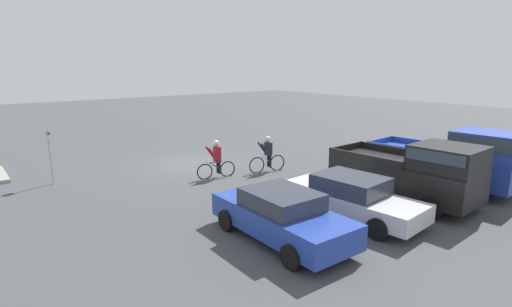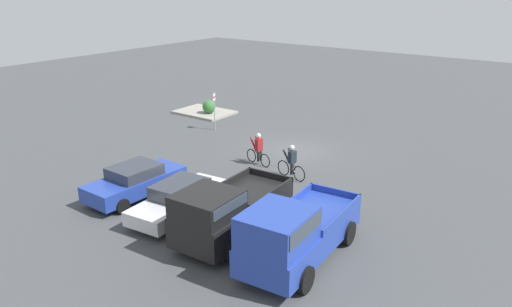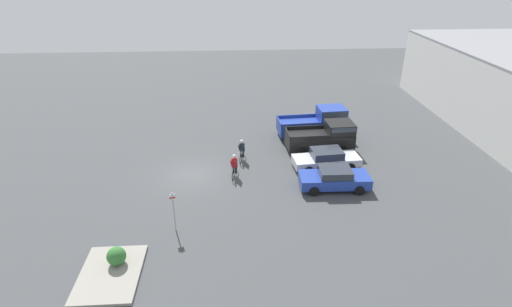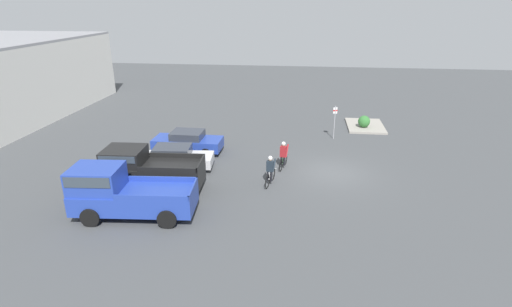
# 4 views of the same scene
# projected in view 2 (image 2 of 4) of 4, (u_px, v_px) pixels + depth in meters

# --- Properties ---
(ground_plane) EXTENTS (80.00, 80.00, 0.00)m
(ground_plane) POSITION_uv_depth(u_px,v_px,m) (295.00, 151.00, 27.37)
(ground_plane) COLOR #424447
(pickup_truck_0) EXTENTS (2.58, 5.63, 2.38)m
(pickup_truck_0) POSITION_uv_depth(u_px,v_px,m) (294.00, 232.00, 16.05)
(pickup_truck_0) COLOR #233D9E
(pickup_truck_0) RESTS_ON ground_plane
(pickup_truck_1) EXTENTS (2.48, 5.12, 2.23)m
(pickup_truck_1) POSITION_uv_depth(u_px,v_px,m) (228.00, 211.00, 17.73)
(pickup_truck_1) COLOR black
(pickup_truck_1) RESTS_ON ground_plane
(sedan_0) EXTENTS (2.24, 4.81, 1.37)m
(sedan_0) POSITION_uv_depth(u_px,v_px,m) (181.00, 198.00, 19.81)
(sedan_0) COLOR silver
(sedan_0) RESTS_ON ground_plane
(sedan_1) EXTENTS (2.05, 4.48, 1.41)m
(sedan_1) POSITION_uv_depth(u_px,v_px,m) (135.00, 181.00, 21.45)
(sedan_1) COLOR #233D9E
(sedan_1) RESTS_ON ground_plane
(cyclist_0) EXTENTS (1.71, 0.54, 1.67)m
(cyclist_0) POSITION_uv_depth(u_px,v_px,m) (258.00, 149.00, 25.16)
(cyclist_0) COLOR black
(cyclist_0) RESTS_ON ground_plane
(cyclist_1) EXTENTS (1.77, 0.54, 1.66)m
(cyclist_1) POSITION_uv_depth(u_px,v_px,m) (292.00, 162.00, 23.41)
(cyclist_1) COLOR black
(cyclist_1) RESTS_ON ground_plane
(fire_lane_sign) EXTENTS (0.10, 0.30, 2.42)m
(fire_lane_sign) POSITION_uv_depth(u_px,v_px,m) (214.00, 107.00, 30.68)
(fire_lane_sign) COLOR #9E9EA3
(fire_lane_sign) RESTS_ON ground_plane
(curb_island) EXTENTS (3.84, 2.81, 0.15)m
(curb_island) POSITION_uv_depth(u_px,v_px,m) (205.00, 112.00, 35.00)
(curb_island) COLOR gray
(curb_island) RESTS_ON ground_plane
(shrub) EXTENTS (0.91, 0.91, 0.91)m
(shrub) POSITION_uv_depth(u_px,v_px,m) (209.00, 107.00, 34.31)
(shrub) COLOR #337033
(shrub) RESTS_ON curb_island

